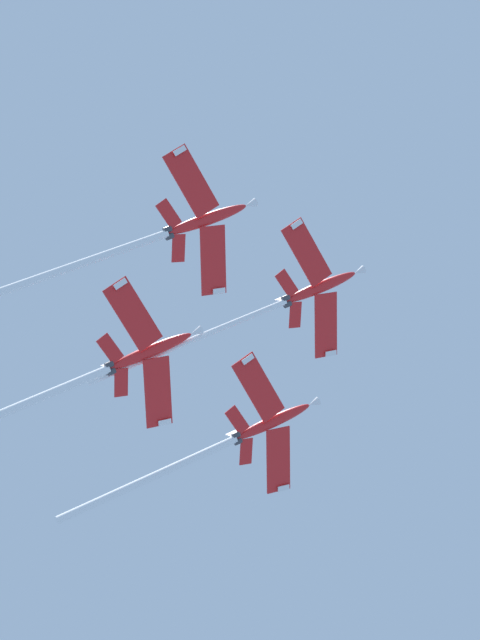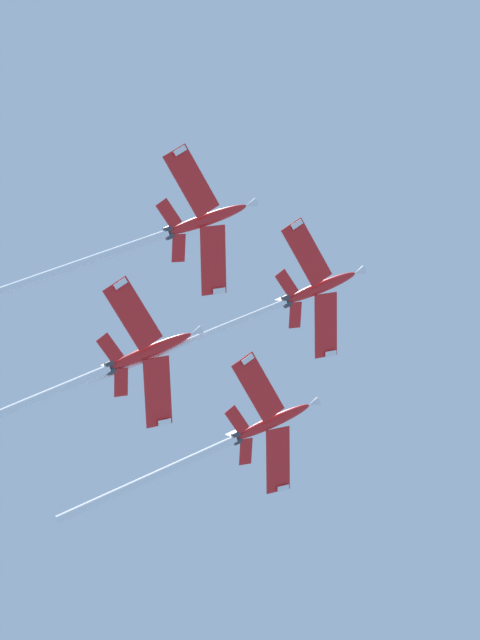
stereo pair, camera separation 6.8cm
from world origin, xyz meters
name	(u,v)px [view 1 (the left image)]	position (x,y,z in m)	size (l,w,h in m)	color
jet_lead	(284,302)	(-15.40, 12.48, 143.58)	(27.43, 30.83, 22.49)	red
jet_left_wing	(230,441)	(-33.73, 12.30, 135.13)	(25.33, 28.32, 20.41)	red
jet_right_wing	(156,237)	(-12.44, -6.68, 135.75)	(26.19, 29.37, 21.30)	red
jet_slot	(105,370)	(-29.20, -6.35, 129.28)	(24.67, 27.01, 19.78)	red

